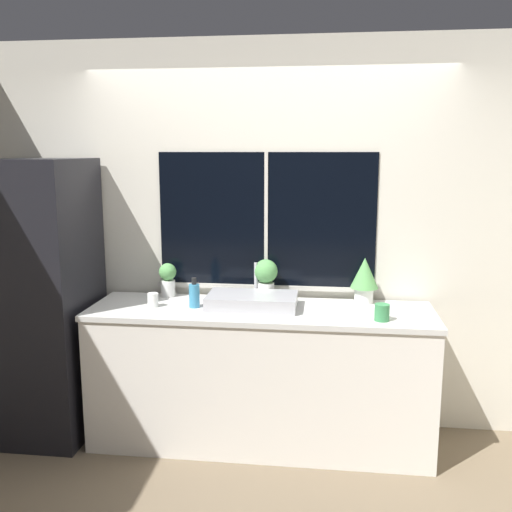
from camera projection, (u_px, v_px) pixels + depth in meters
ground_plane at (254, 465)px, 3.59m from camera, size 14.00×14.00×0.00m
wall_back at (267, 237)px, 4.02m from camera, size 8.00×0.09×2.70m
wall_left at (44, 219)px, 5.07m from camera, size 0.06×7.00×2.70m
counter at (260, 376)px, 3.81m from camera, size 2.25×0.64×0.93m
refrigerator at (43, 300)px, 3.87m from camera, size 0.62×0.72×1.90m
sink at (252, 301)px, 3.74m from camera, size 0.59×0.39×0.26m
potted_plant_left at (168, 278)px, 4.02m from camera, size 0.12×0.12×0.24m
potted_plant_center at (266, 277)px, 3.93m from camera, size 0.16×0.16×0.28m
potted_plant_right at (364, 277)px, 3.84m from camera, size 0.19×0.19×0.31m
soap_bottle at (194, 295)px, 3.74m from camera, size 0.07×0.07×0.20m
mug_white at (153, 300)px, 3.76m from camera, size 0.07×0.07×0.09m
mug_green at (382, 312)px, 3.45m from camera, size 0.09×0.09×0.10m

